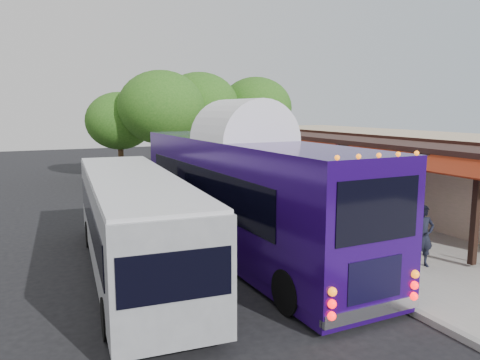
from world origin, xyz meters
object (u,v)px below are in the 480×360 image
ped_a (423,236)px  ped_b (272,183)px  ped_c (355,209)px  coach_bus (243,188)px  city_bus (133,220)px  ped_d (230,170)px

ped_a → ped_b: (0.93, 10.73, -0.08)m
ped_b → ped_c: bearing=102.5°
coach_bus → city_bus: 3.80m
coach_bus → ped_a: size_ratio=6.85×
coach_bus → ped_c: (4.73, 0.16, -1.17)m
ped_a → ped_b: bearing=99.9°
city_bus → coach_bus: bearing=12.5°
ped_a → ped_d: 15.86m
ped_d → ped_a: bearing=72.9°
ped_c → city_bus: bearing=-37.0°
city_bus → ped_a: city_bus is taller
ped_b → ped_c: same height
ped_a → city_bus: bearing=171.0°
coach_bus → ped_a: 5.64m
coach_bus → ped_b: (4.85, 6.83, -1.17)m
ped_a → ped_c: 4.15m
coach_bus → ped_d: coach_bus is taller
coach_bus → ped_a: bearing=-46.0°
ped_a → ped_b: 10.77m
ped_c → ped_d: bearing=-132.2°
coach_bus → city_bus: coach_bus is taller
ped_a → ped_c: (0.81, 4.07, -0.08)m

